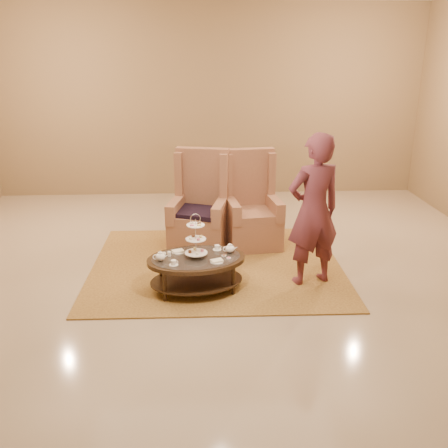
{
  "coord_description": "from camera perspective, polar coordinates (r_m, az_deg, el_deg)",
  "views": [
    {
      "loc": [
        -0.2,
        -5.49,
        2.68
      ],
      "look_at": [
        0.1,
        0.2,
        0.68
      ],
      "focal_mm": 40.0,
      "sensor_mm": 36.0,
      "label": 1
    }
  ],
  "objects": [
    {
      "name": "armchair_right",
      "position": [
        7.15,
        3.11,
        1.19
      ],
      "size": [
        0.82,
        0.84,
        1.35
      ],
      "rotation": [
        0.0,
        0.0,
        0.13
      ],
      "color": "#996448",
      "rests_on": "ground"
    },
    {
      "name": "armchair_left",
      "position": [
        7.01,
        -2.75,
        0.96
      ],
      "size": [
        0.9,
        0.92,
        1.39
      ],
      "rotation": [
        0.0,
        0.0,
        -0.22
      ],
      "color": "#996448",
      "rests_on": "ground"
    },
    {
      "name": "rug",
      "position": [
        6.55,
        -0.85,
        -4.71
      ],
      "size": [
        3.25,
        2.72,
        0.02
      ],
      "rotation": [
        0.0,
        0.0,
        -0.01
      ],
      "color": "#A9873C",
      "rests_on": "ground"
    },
    {
      "name": "ground",
      "position": [
        6.11,
        -0.81,
        -6.62
      ],
      "size": [
        8.0,
        8.0,
        0.0
      ],
      "primitive_type": "plane",
      "color": "tan",
      "rests_on": "ground"
    },
    {
      "name": "wall_back",
      "position": [
        9.54,
        -1.84,
        13.75
      ],
      "size": [
        8.0,
        0.04,
        3.5
      ],
      "primitive_type": "cube",
      "color": "olive",
      "rests_on": "ground"
    },
    {
      "name": "tea_table",
      "position": [
        5.77,
        -3.19,
        -4.52
      ],
      "size": [
        1.24,
        0.95,
        0.95
      ],
      "rotation": [
        0.0,
        0.0,
        0.16
      ],
      "color": "black",
      "rests_on": "ground"
    },
    {
      "name": "person",
      "position": [
        5.86,
        10.2,
        1.48
      ],
      "size": [
        0.76,
        0.61,
        1.82
      ],
      "rotation": [
        0.0,
        0.0,
        3.43
      ],
      "color": "#5C2731",
      "rests_on": "ground"
    },
    {
      "name": "ceiling",
      "position": [
        6.11,
        -0.81,
        -6.62
      ],
      "size": [
        8.0,
        8.0,
        0.02
      ],
      "primitive_type": "cube",
      "color": "silver",
      "rests_on": "ground"
    }
  ]
}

